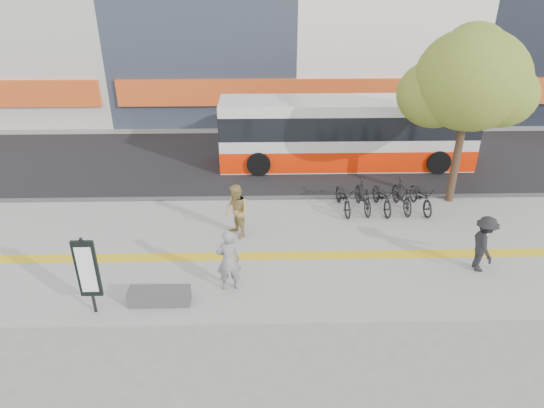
{
  "coord_description": "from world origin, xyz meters",
  "views": [
    {
      "loc": [
        0.12,
        -11.27,
        8.08
      ],
      "look_at": [
        0.43,
        2.0,
        1.36
      ],
      "focal_mm": 31.36,
      "sensor_mm": 36.0,
      "label": 1
    }
  ],
  "objects_px": {
    "pedestrian_tan": "(237,212)",
    "bench": "(160,296)",
    "signboard": "(87,270)",
    "seated_woman": "(229,260)",
    "pedestrian_dark": "(484,244)",
    "street_tree": "(469,82)",
    "bus": "(346,135)"
  },
  "relations": [
    {
      "from": "seated_woman",
      "to": "pedestrian_tan",
      "type": "distance_m",
      "value": 2.83
    },
    {
      "from": "bus",
      "to": "seated_woman",
      "type": "bearing_deg",
      "value": -116.9
    },
    {
      "from": "street_tree",
      "to": "pedestrian_tan",
      "type": "xyz_separation_m",
      "value": [
        -7.89,
        -2.58,
        -3.53
      ]
    },
    {
      "from": "pedestrian_tan",
      "to": "seated_woman",
      "type": "bearing_deg",
      "value": -35.93
    },
    {
      "from": "pedestrian_tan",
      "to": "pedestrian_dark",
      "type": "relative_size",
      "value": 1.05
    },
    {
      "from": "street_tree",
      "to": "seated_woman",
      "type": "bearing_deg",
      "value": -145.88
    },
    {
      "from": "bus",
      "to": "pedestrian_dark",
      "type": "distance_m",
      "value": 8.75
    },
    {
      "from": "bus",
      "to": "pedestrian_dark",
      "type": "height_order",
      "value": "bus"
    },
    {
      "from": "pedestrian_dark",
      "to": "signboard",
      "type": "bearing_deg",
      "value": 102.5
    },
    {
      "from": "bench",
      "to": "seated_woman",
      "type": "xyz_separation_m",
      "value": [
        1.8,
        0.62,
        0.68
      ]
    },
    {
      "from": "signboard",
      "to": "street_tree",
      "type": "height_order",
      "value": "street_tree"
    },
    {
      "from": "bench",
      "to": "signboard",
      "type": "distance_m",
      "value": 1.94
    },
    {
      "from": "seated_woman",
      "to": "pedestrian_tan",
      "type": "xyz_separation_m",
      "value": [
        0.09,
        2.83,
        -0.01
      ]
    },
    {
      "from": "seated_woman",
      "to": "pedestrian_tan",
      "type": "bearing_deg",
      "value": -100.8
    },
    {
      "from": "street_tree",
      "to": "pedestrian_tan",
      "type": "relative_size",
      "value": 3.5
    },
    {
      "from": "signboard",
      "to": "street_tree",
      "type": "xyz_separation_m",
      "value": [
        11.38,
        6.33,
        3.15
      ]
    },
    {
      "from": "seated_woman",
      "to": "bus",
      "type": "bearing_deg",
      "value": -125.86
    },
    {
      "from": "bus",
      "to": "pedestrian_tan",
      "type": "xyz_separation_m",
      "value": [
        -4.52,
        -6.26,
        -0.45
      ]
    },
    {
      "from": "bus",
      "to": "seated_woman",
      "type": "distance_m",
      "value": 10.2
    },
    {
      "from": "pedestrian_tan",
      "to": "bench",
      "type": "bearing_deg",
      "value": -62.86
    },
    {
      "from": "signboard",
      "to": "seated_woman",
      "type": "bearing_deg",
      "value": 15.15
    },
    {
      "from": "bench",
      "to": "pedestrian_tan",
      "type": "relative_size",
      "value": 0.89
    },
    {
      "from": "signboard",
      "to": "seated_woman",
      "type": "relative_size",
      "value": 1.21
    },
    {
      "from": "street_tree",
      "to": "pedestrian_tan",
      "type": "height_order",
      "value": "street_tree"
    },
    {
      "from": "signboard",
      "to": "pedestrian_dark",
      "type": "xyz_separation_m",
      "value": [
        10.63,
        1.67,
        -0.43
      ]
    },
    {
      "from": "bench",
      "to": "pedestrian_tan",
      "type": "height_order",
      "value": "pedestrian_tan"
    },
    {
      "from": "street_tree",
      "to": "bus",
      "type": "height_order",
      "value": "street_tree"
    },
    {
      "from": "pedestrian_dark",
      "to": "bench",
      "type": "bearing_deg",
      "value": 102.16
    },
    {
      "from": "pedestrian_tan",
      "to": "pedestrian_dark",
      "type": "distance_m",
      "value": 7.44
    },
    {
      "from": "bench",
      "to": "pedestrian_dark",
      "type": "distance_m",
      "value": 9.16
    },
    {
      "from": "street_tree",
      "to": "signboard",
      "type": "bearing_deg",
      "value": -150.93
    },
    {
      "from": "street_tree",
      "to": "seated_woman",
      "type": "distance_m",
      "value": 10.26
    }
  ]
}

